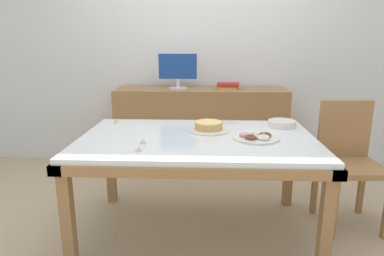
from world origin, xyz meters
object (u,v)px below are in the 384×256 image
Objects in this scene: book_stack at (228,86)px; cake_chocolate_round at (209,127)px; plate_stack at (282,124)px; chair at (348,157)px; computer_monitor at (178,71)px; tealight_near_cakes at (143,142)px; tealight_left_edge at (116,122)px; pastry_platter at (256,137)px; tealight_near_front at (139,149)px.

book_stack is 1.20m from cake_chocolate_round.
book_stack reaches higher than cake_chocolate_round.
cake_chocolate_round is 0.58m from plate_stack.
computer_monitor is (-1.39, 1.11, 0.55)m from chair.
plate_stack is at bearing 26.44° from tealight_near_cakes.
tealight_left_edge is (-1.80, 0.14, 0.22)m from chair.
cake_chocolate_round is (-1.06, -0.06, 0.24)m from chair.
computer_monitor is 1.56m from pastry_platter.
tealight_near_front is (-1.48, -0.56, 0.22)m from chair.
pastry_platter is 0.43m from plate_stack.
computer_monitor is 1.25m from cake_chocolate_round.
tealight_left_edge is at bearing 175.63° from chair.
tealight_near_front is at bearing -93.38° from computer_monitor.
book_stack is at bearing 79.93° from cake_chocolate_round.
tealight_left_edge is 0.63m from tealight_near_cakes.
plate_stack is at bearing -70.79° from book_stack.
plate_stack reaches higher than tealight_near_front.
book_stack is at bearing 94.66° from pastry_platter.
cake_chocolate_round is 7.92× the size of tealight_near_front.
chair is at bearing -9.96° from plate_stack.
plate_stack is (0.57, 0.14, -0.00)m from cake_chocolate_round.
tealight_near_front is at bearing -110.61° from book_stack.
tealight_near_cakes is at bearing -169.34° from pastry_platter.
pastry_platter is at bearing 21.69° from tealight_near_front.
tealight_near_cakes is at bearing -59.85° from tealight_left_edge.
pastry_platter is 0.80m from tealight_near_front.
cake_chocolate_round is 0.66m from tealight_near_front.
tealight_near_front is (0.32, -0.70, 0.00)m from tealight_left_edge.
plate_stack is at bearing 170.04° from chair.
book_stack is at bearing 0.15° from computer_monitor.
chair is 4.48× the size of plate_stack.
chair is 3.01× the size of pastry_platter.
tealight_near_cakes is (-0.00, 0.15, 0.00)m from tealight_near_front.
tealight_left_edge is (-1.06, 0.40, -0.00)m from pastry_platter.
chair is at bearing 19.65° from pastry_platter.
pastry_platter is at bearing -64.97° from computer_monitor.
tealight_near_cakes is (-0.43, -0.35, -0.02)m from cake_chocolate_round.
book_stack reaches higher than chair.
tealight_near_front is 0.15m from tealight_near_cakes.
pastry_platter reaches higher than tealight_near_cakes.
computer_monitor is at bearing 86.15° from tealight_near_cakes.
cake_chocolate_round reaches higher than plate_stack.
tealight_near_front is at bearing -146.74° from plate_stack.
tealight_near_front is at bearing -158.31° from pastry_platter.
computer_monitor is 10.60× the size of tealight_near_front.
pastry_platter is (0.32, -0.21, -0.01)m from cake_chocolate_round.
book_stack is 1.10m from plate_stack.
tealight_near_cakes is at bearing -93.85° from computer_monitor.
plate_stack is (0.36, -1.03, -0.16)m from book_stack.
book_stack is 1.66m from tealight_near_cakes.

